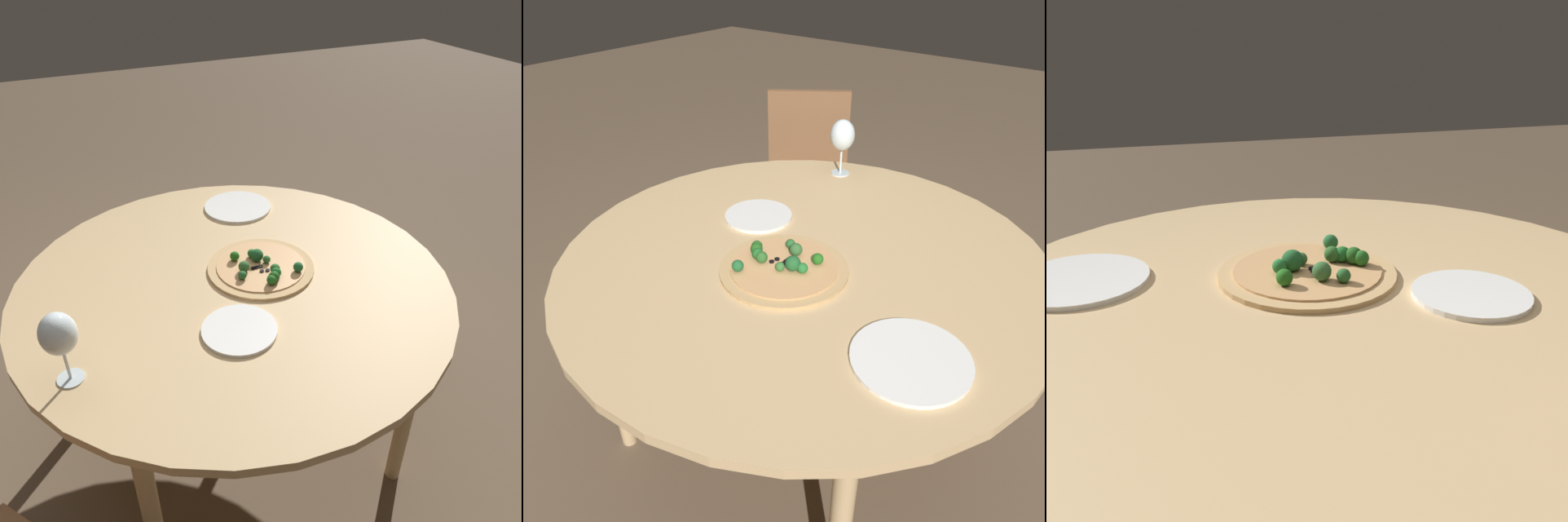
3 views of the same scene
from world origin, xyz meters
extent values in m
cylinder|color=tan|center=(0.00, 0.00, 0.71)|extent=(1.34, 1.34, 0.03)
cylinder|color=tan|center=(-0.42, -0.42, 0.35)|extent=(0.05, 0.05, 0.69)
cylinder|color=tan|center=(0.42, -0.42, 0.35)|extent=(0.05, 0.05, 0.69)
cylinder|color=tan|center=(0.01, -0.10, 0.73)|extent=(0.34, 0.34, 0.01)
cylinder|color=tan|center=(0.01, -0.10, 0.73)|extent=(0.28, 0.28, 0.00)
sphere|color=#1C6023|center=(-0.07, -0.11, 0.75)|extent=(0.03, 0.03, 0.03)
sphere|color=#1F5D2D|center=(-0.07, -0.19, 0.75)|extent=(0.03, 0.03, 0.03)
sphere|color=#31612F|center=(0.00, -0.04, 0.75)|extent=(0.04, 0.04, 0.04)
sphere|color=#20561B|center=(-0.09, -0.10, 0.75)|extent=(0.03, 0.03, 0.03)
sphere|color=#205F1D|center=(-0.10, -0.08, 0.75)|extent=(0.03, 0.03, 0.03)
sphere|color=#1E5728|center=(0.04, -0.10, 0.76)|extent=(0.04, 0.04, 0.04)
sphere|color=#226B2D|center=(0.06, -0.09, 0.75)|extent=(0.03, 0.03, 0.03)
sphere|color=#33692F|center=(0.01, -0.12, 0.75)|extent=(0.03, 0.03, 0.03)
sphere|color=#21621A|center=(0.07, -0.04, 0.75)|extent=(0.03, 0.03, 0.03)
sphere|color=#2A5F25|center=(-0.05, -0.12, 0.75)|extent=(0.03, 0.03, 0.03)
sphere|color=#255D29|center=(-0.03, -0.02, 0.75)|extent=(0.03, 0.03, 0.03)
cylinder|color=black|center=(0.00, -0.09, 0.74)|extent=(0.01, 0.01, 0.00)
cylinder|color=black|center=(0.00, -0.08, 0.74)|extent=(0.01, 0.01, 0.00)
cylinder|color=black|center=(0.00, -0.07, 0.74)|extent=(0.01, 0.01, 0.00)
cylinder|color=black|center=(-0.03, -0.10, 0.74)|extent=(0.01, 0.01, 0.00)
cylinder|color=black|center=(-0.03, -0.09, 0.74)|extent=(0.01, 0.01, 0.00)
cylinder|color=white|center=(-0.24, 0.08, 0.73)|extent=(0.21, 0.21, 0.01)
cylinder|color=white|center=(0.42, -0.20, 0.73)|extent=(0.26, 0.26, 0.01)
camera|label=1|loc=(-1.20, 0.47, 1.64)|focal=35.00mm
camera|label=2|loc=(0.69, -0.96, 1.48)|focal=35.00mm
camera|label=3|loc=(0.32, 0.88, 1.15)|focal=40.00mm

